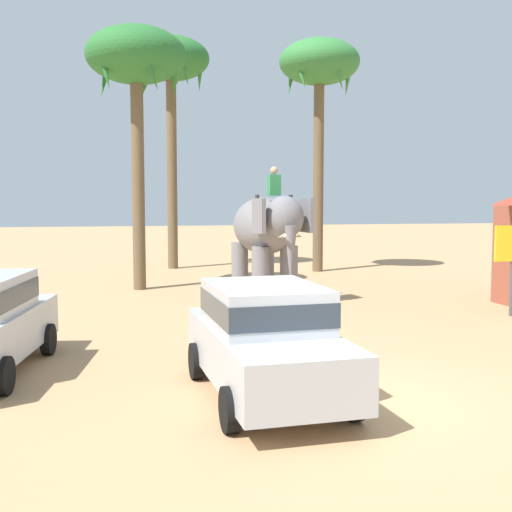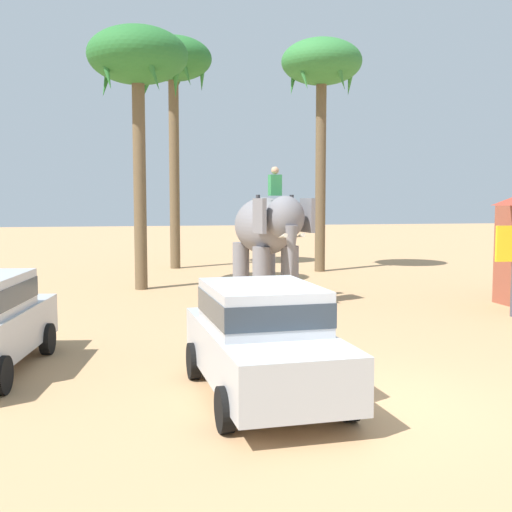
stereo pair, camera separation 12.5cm
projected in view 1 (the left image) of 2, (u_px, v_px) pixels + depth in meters
ground_plane at (348, 404)px, 9.41m from camera, size 120.00×120.00×0.00m
car_sedan_foreground at (266, 336)px, 9.66m from camera, size 2.09×4.21×1.70m
elephant_with_mahout at (266, 232)px, 19.16m from camera, size 2.12×3.99×3.88m
palm_tree_behind_elephant at (136, 63)px, 20.47m from camera, size 3.20×3.20×8.41m
palm_tree_near_hut at (171, 67)px, 26.63m from camera, size 3.20×3.20×9.62m
palm_tree_left_of_road at (319, 70)px, 25.58m from camera, size 3.20×3.20×9.26m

